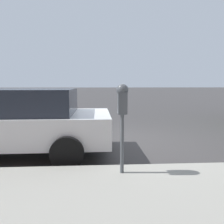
{
  "coord_description": "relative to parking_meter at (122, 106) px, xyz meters",
  "views": [
    {
      "loc": [
        -5.91,
        0.83,
        1.6
      ],
      "look_at": [
        -2.35,
        0.61,
        1.14
      ],
      "focal_mm": 35.0,
      "sensor_mm": 36.0,
      "label": 1
    }
  ],
  "objects": [
    {
      "name": "ground_plane",
      "position": [
        2.55,
        -0.46,
        -1.27
      ],
      "size": [
        220.0,
        220.0,
        0.0
      ],
      "primitive_type": "plane",
      "color": "#3D3A3A"
    },
    {
      "name": "car_white",
      "position": [
        1.6,
        2.31,
        -0.48
      ],
      "size": [
        2.18,
        4.48,
        1.49
      ],
      "rotation": [
        0.0,
        0.0,
        0.01
      ],
      "color": "silver",
      "rests_on": "ground_plane"
    },
    {
      "name": "parking_meter",
      "position": [
        0.0,
        0.0,
        0.0
      ],
      "size": [
        0.21,
        0.19,
        1.43
      ],
      "color": "#4C5156",
      "rests_on": "sidewalk"
    }
  ]
}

